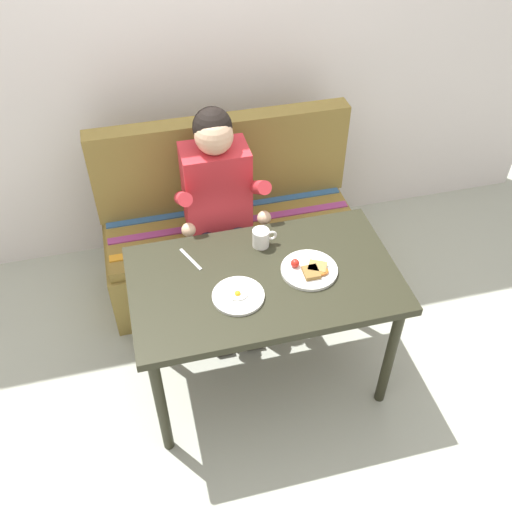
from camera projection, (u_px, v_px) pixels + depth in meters
ground_plane at (263, 373)px, 3.05m from camera, size 8.00×8.00×0.00m
back_wall at (205, 38)px, 3.06m from camera, size 4.40×0.10×2.60m
table at (264, 289)px, 2.61m from camera, size 1.20×0.70×0.73m
couch at (230, 235)px, 3.37m from camera, size 1.44×0.56×1.00m
person at (219, 199)px, 2.95m from camera, size 0.45×0.61×1.21m
plate_breakfast at (310, 270)px, 2.57m from camera, size 0.26×0.26×0.05m
plate_eggs at (238, 296)px, 2.46m from camera, size 0.23×0.23×0.04m
coffee_mug at (261, 237)px, 2.68m from camera, size 0.12×0.08×0.09m
fork at (191, 259)px, 2.63m from camera, size 0.08×0.16×0.00m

